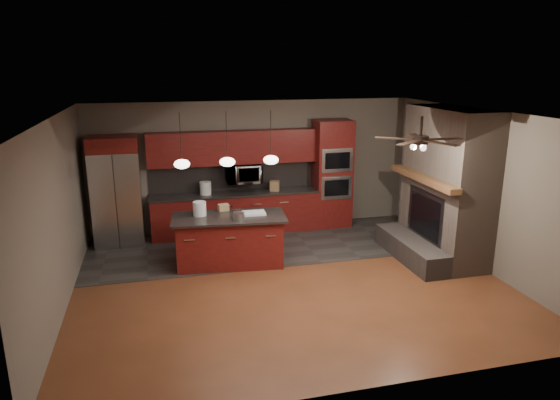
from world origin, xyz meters
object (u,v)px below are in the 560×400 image
object	(u,v)px
kitchen_island	(230,240)
paint_tray	(254,213)
oven_tower	(332,174)
refrigerator	(117,191)
microwave	(243,173)
counter_bucket	(205,188)
cardboard_box	(223,207)
paint_can	(239,216)
white_bucket	(200,209)
counter_box	(275,186)

from	to	relation	value
kitchen_island	paint_tray	size ratio (longest dim) A/B	5.13
oven_tower	refrigerator	distance (m)	4.56
microwave	counter_bucket	bearing A→B (deg)	-176.52
microwave	kitchen_island	bearing A→B (deg)	-108.26
oven_tower	paint_tray	bearing A→B (deg)	-141.13
refrigerator	kitchen_island	distance (m)	2.66
paint_tray	cardboard_box	bearing A→B (deg)	147.04
paint_can	paint_tray	size ratio (longest dim) A/B	0.50
microwave	paint_tray	distance (m)	1.79
white_bucket	kitchen_island	bearing A→B (deg)	-19.40
counter_box	paint_tray	bearing A→B (deg)	-94.09
kitchen_island	cardboard_box	world-z (taller)	cardboard_box
oven_tower	refrigerator	bearing A→B (deg)	-179.07
refrigerator	cardboard_box	size ratio (longest dim) A/B	11.46
paint_can	counter_bucket	size ratio (longest dim) A/B	0.75
oven_tower	kitchen_island	xyz separation A→B (m)	(-2.56, -1.71, -0.73)
oven_tower	cardboard_box	distance (m)	2.94
kitchen_island	counter_bucket	distance (m)	1.83
refrigerator	paint_can	xyz separation A→B (m)	(2.14, -1.90, -0.11)
microwave	cardboard_box	xyz separation A→B (m)	(-0.63, -1.39, -0.32)
oven_tower	counter_box	world-z (taller)	oven_tower
kitchen_island	counter_bucket	world-z (taller)	counter_bucket
refrigerator	counter_box	bearing A→B (deg)	0.55
microwave	oven_tower	bearing A→B (deg)	-1.66
white_bucket	counter_box	bearing A→B (deg)	40.58
microwave	cardboard_box	world-z (taller)	microwave
oven_tower	refrigerator	xyz separation A→B (m)	(-4.56, -0.07, -0.09)
kitchen_island	paint_tray	xyz separation A→B (m)	(0.46, 0.02, 0.47)
cardboard_box	kitchen_island	bearing A→B (deg)	-92.58
cardboard_box	paint_can	bearing A→B (deg)	-83.98
counter_bucket	refrigerator	bearing A→B (deg)	-177.37
refrigerator	counter_box	world-z (taller)	refrigerator
paint_can	counter_box	world-z (taller)	counter_box
white_bucket	paint_tray	size ratio (longest dim) A/B	0.62
kitchen_island	counter_box	size ratio (longest dim) A/B	9.54
paint_tray	counter_bucket	world-z (taller)	counter_bucket
oven_tower	cardboard_box	world-z (taller)	oven_tower
oven_tower	paint_tray	size ratio (longest dim) A/B	5.82
microwave	kitchen_island	xyz separation A→B (m)	(-0.58, -1.77, -0.83)
paint_tray	counter_box	size ratio (longest dim) A/B	1.86
kitchen_island	counter_bucket	bearing A→B (deg)	103.52
microwave	kitchen_island	distance (m)	2.04
refrigerator	paint_tray	size ratio (longest dim) A/B	5.38
white_bucket	counter_bucket	bearing A→B (deg)	80.35
paint_can	white_bucket	bearing A→B (deg)	145.24
refrigerator	cardboard_box	xyz separation A→B (m)	(1.96, -1.26, -0.12)
counter_box	paint_can	bearing A→B (deg)	-98.47
white_bucket	paint_can	bearing A→B (deg)	-34.76
white_bucket	counter_bucket	world-z (taller)	white_bucket
kitchen_island	cardboard_box	size ratio (longest dim) A/B	10.93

